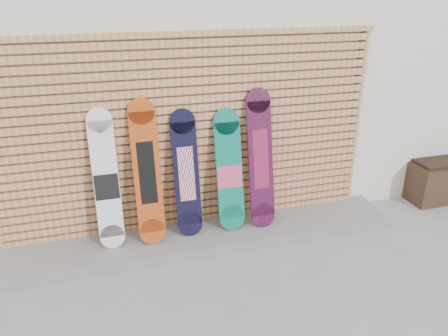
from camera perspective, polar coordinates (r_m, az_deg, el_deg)
The scene contains 9 objects.
ground at distance 4.57m, azimuth 0.53°, elevation -13.72°, with size 80.00×80.00×0.00m, color gray.
building at distance 7.23m, azimuth -3.66°, elevation 15.69°, with size 12.00×5.00×3.60m, color silver.
concrete_step at distance 5.05m, azimuth -3.34°, elevation -8.96°, with size 4.60×0.70×0.12m, color slate.
slat_wall at distance 4.81m, azimuth -4.43°, elevation 4.50°, with size 4.26×0.08×2.29m.
snowboard_0 at distance 4.68m, azimuth -15.15°, elevation -1.63°, with size 0.26×0.33×1.47m.
snowboard_1 at distance 4.66m, azimuth -10.02°, elevation -0.63°, with size 0.28×0.37×1.55m.
snowboard_2 at distance 4.77m, azimuth -4.94°, elevation -0.76°, with size 0.28×0.32×1.40m.
snowboard_3 at distance 4.88m, azimuth 0.70°, elevation -0.44°, with size 0.30×0.34×1.37m.
snowboard_4 at distance 4.93m, azimuth 4.80°, elevation 1.15°, with size 0.28×0.37×1.57m.
Camera 1 is at (-1.05, -3.50, 2.76)m, focal length 35.00 mm.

